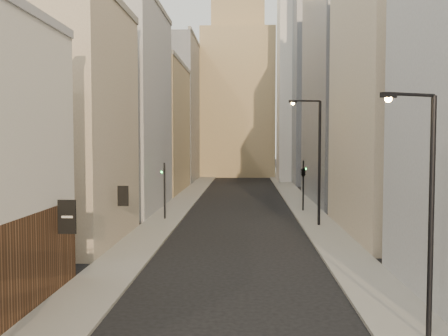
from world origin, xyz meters
TOP-DOWN VIEW (x-y plane):
  - sidewalk_left at (-6.50, 55.00)m, footprint 3.00×140.00m
  - sidewalk_right at (6.50, 55.00)m, footprint 3.00×140.00m
  - left_bldg_beige at (-12.00, 26.00)m, footprint 8.00×12.00m
  - left_bldg_grey at (-12.00, 42.00)m, footprint 8.00×16.00m
  - left_bldg_tan at (-12.00, 60.00)m, footprint 8.00×18.00m
  - left_bldg_wingrid at (-12.00, 80.00)m, footprint 8.00×20.00m
  - right_bldg_beige at (12.00, 30.00)m, footprint 8.00×16.00m
  - right_bldg_wingrid at (12.00, 50.00)m, footprint 8.00×20.00m
  - highrise at (18.00, 78.00)m, footprint 21.00×23.00m
  - clock_tower at (-1.00, 92.00)m, footprint 14.00×14.00m
  - white_tower at (10.00, 78.00)m, footprint 8.00×8.00m
  - streetlamp_near at (6.54, 9.46)m, footprint 2.08×1.06m
  - streetlamp_mid at (6.16, 32.71)m, footprint 2.63×0.73m
  - traffic_light_left at (-6.51, 35.44)m, footprint 0.55×0.43m
  - traffic_light_right at (6.11, 41.03)m, footprint 0.83×0.83m

SIDE VIEW (x-z plane):
  - sidewalk_left at x=-6.50m, z-range 0.00..0.15m
  - sidewalk_right at x=6.50m, z-range 0.00..0.15m
  - traffic_light_left at x=-6.51m, z-range 0.98..5.98m
  - traffic_light_right at x=6.11m, z-range 1.44..6.44m
  - streetlamp_near at x=6.54m, z-range 0.60..9.09m
  - streetlamp_mid at x=6.16m, z-range 0.72..10.85m
  - left_bldg_beige at x=-12.00m, z-range 0.00..16.00m
  - left_bldg_tan at x=-12.00m, z-range 0.00..17.00m
  - left_bldg_grey at x=-12.00m, z-range 0.00..20.00m
  - right_bldg_beige at x=12.00m, z-range 0.00..20.00m
  - left_bldg_wingrid at x=-12.00m, z-range 0.00..24.00m
  - right_bldg_wingrid at x=12.00m, z-range 0.00..26.00m
  - clock_tower at x=-1.00m, z-range -4.82..40.08m
  - white_tower at x=10.00m, z-range -2.14..39.36m
  - highrise at x=18.00m, z-range 0.06..51.26m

